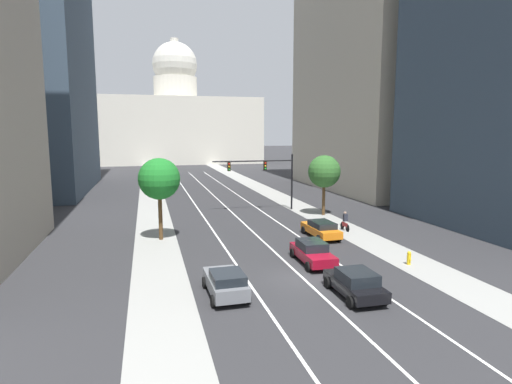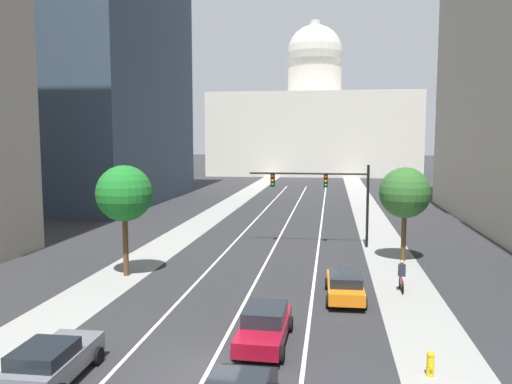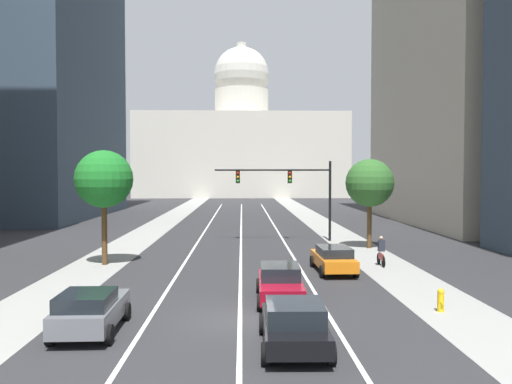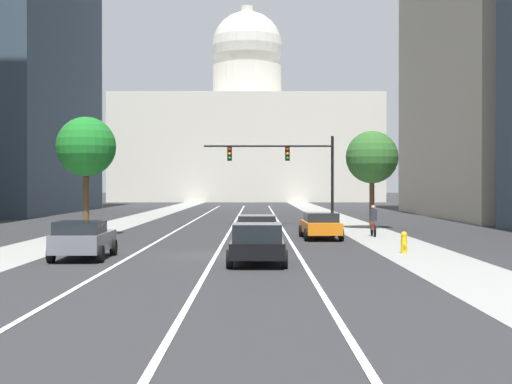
{
  "view_description": "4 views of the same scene",
  "coord_description": "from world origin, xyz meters",
  "px_view_note": "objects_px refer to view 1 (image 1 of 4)",
  "views": [
    {
      "loc": [
        -8.82,
        -22.68,
        8.66
      ],
      "look_at": [
        2.64,
        21.61,
        2.19
      ],
      "focal_mm": 29.73,
      "sensor_mm": 36.0,
      "label": 1
    },
    {
      "loc": [
        4.21,
        -16.65,
        8.21
      ],
      "look_at": [
        -2.71,
        29.94,
        3.24
      ],
      "focal_mm": 35.75,
      "sensor_mm": 36.0,
      "label": 2
    },
    {
      "loc": [
        0.08,
        -19.08,
        5.36
      ],
      "look_at": [
        1.35,
        29.05,
        3.58
      ],
      "focal_mm": 37.31,
      "sensor_mm": 36.0,
      "label": 3
    },
    {
      "loc": [
        1.6,
        -29.46,
        2.83
      ],
      "look_at": [
        1.42,
        18.53,
        2.37
      ],
      "focal_mm": 51.89,
      "sensor_mm": 36.0,
      "label": 4
    }
  ],
  "objects_px": {
    "capitol_building": "(176,124)",
    "car_black": "(355,283)",
    "car_gray": "(226,282)",
    "cyclist": "(345,221)",
    "street_tree_near_right": "(324,172)",
    "traffic_signal_mast": "(266,171)",
    "fire_hydrant": "(409,258)",
    "car_crimson": "(312,252)",
    "street_tree_mid_left": "(159,179)",
    "car_orange": "(321,229)"
  },
  "relations": [
    {
      "from": "car_black",
      "to": "car_crimson",
      "type": "height_order",
      "value": "car_crimson"
    },
    {
      "from": "car_black",
      "to": "traffic_signal_mast",
      "type": "distance_m",
      "value": 25.63
    },
    {
      "from": "fire_hydrant",
      "to": "cyclist",
      "type": "bearing_deg",
      "value": 88.13
    },
    {
      "from": "car_crimson",
      "to": "cyclist",
      "type": "height_order",
      "value": "cyclist"
    },
    {
      "from": "capitol_building",
      "to": "street_tree_mid_left",
      "type": "height_order",
      "value": "capitol_building"
    },
    {
      "from": "capitol_building",
      "to": "car_gray",
      "type": "relative_size",
      "value": 11.08
    },
    {
      "from": "car_orange",
      "to": "car_gray",
      "type": "height_order",
      "value": "car_gray"
    },
    {
      "from": "capitol_building",
      "to": "fire_hydrant",
      "type": "relative_size",
      "value": 50.13
    },
    {
      "from": "car_crimson",
      "to": "traffic_signal_mast",
      "type": "xyz_separation_m",
      "value": [
        2.3,
        19.23,
        3.65
      ]
    },
    {
      "from": "traffic_signal_mast",
      "to": "street_tree_mid_left",
      "type": "height_order",
      "value": "street_tree_mid_left"
    },
    {
      "from": "car_crimson",
      "to": "street_tree_mid_left",
      "type": "relative_size",
      "value": 0.69
    },
    {
      "from": "street_tree_mid_left",
      "to": "traffic_signal_mast",
      "type": "bearing_deg",
      "value": 41.03
    },
    {
      "from": "capitol_building",
      "to": "cyclist",
      "type": "xyz_separation_m",
      "value": [
        8.03,
        -92.99,
        -10.18
      ]
    },
    {
      "from": "street_tree_mid_left",
      "to": "street_tree_near_right",
      "type": "height_order",
      "value": "street_tree_mid_left"
    },
    {
      "from": "car_orange",
      "to": "street_tree_near_right",
      "type": "xyz_separation_m",
      "value": [
        4.09,
        8.94,
        3.84
      ]
    },
    {
      "from": "capitol_building",
      "to": "street_tree_mid_left",
      "type": "bearing_deg",
      "value": -94.89
    },
    {
      "from": "car_gray",
      "to": "traffic_signal_mast",
      "type": "relative_size",
      "value": 0.45
    },
    {
      "from": "car_black",
      "to": "car_gray",
      "type": "distance_m",
      "value": 6.86
    },
    {
      "from": "car_black",
      "to": "car_orange",
      "type": "relative_size",
      "value": 0.9
    },
    {
      "from": "car_orange",
      "to": "car_crimson",
      "type": "height_order",
      "value": "car_crimson"
    },
    {
      "from": "street_tree_near_right",
      "to": "car_black",
      "type": "bearing_deg",
      "value": -109.23
    },
    {
      "from": "traffic_signal_mast",
      "to": "car_orange",
      "type": "bearing_deg",
      "value": -85.48
    },
    {
      "from": "car_gray",
      "to": "cyclist",
      "type": "xyz_separation_m",
      "value": [
        13.0,
        12.33,
        0.08
      ]
    },
    {
      "from": "street_tree_near_right",
      "to": "fire_hydrant",
      "type": "bearing_deg",
      "value": -94.56
    },
    {
      "from": "car_orange",
      "to": "traffic_signal_mast",
      "type": "relative_size",
      "value": 0.52
    },
    {
      "from": "cyclist",
      "to": "street_tree_near_right",
      "type": "xyz_separation_m",
      "value": [
        1.04,
        7.15,
        3.74
      ]
    },
    {
      "from": "capitol_building",
      "to": "car_black",
      "type": "distance_m",
      "value": 107.59
    },
    {
      "from": "car_black",
      "to": "fire_hydrant",
      "type": "relative_size",
      "value": 4.64
    },
    {
      "from": "cyclist",
      "to": "street_tree_near_right",
      "type": "height_order",
      "value": "street_tree_near_right"
    },
    {
      "from": "cyclist",
      "to": "capitol_building",
      "type": "bearing_deg",
      "value": 4.97
    },
    {
      "from": "capitol_building",
      "to": "traffic_signal_mast",
      "type": "distance_m",
      "value": 82.19
    },
    {
      "from": "car_crimson",
      "to": "car_gray",
      "type": "xyz_separation_m",
      "value": [
        -6.63,
        -4.27,
        0.01
      ]
    },
    {
      "from": "car_crimson",
      "to": "street_tree_mid_left",
      "type": "distance_m",
      "value": 13.72
    },
    {
      "from": "car_black",
      "to": "car_gray",
      "type": "height_order",
      "value": "car_gray"
    },
    {
      "from": "capitol_building",
      "to": "traffic_signal_mast",
      "type": "xyz_separation_m",
      "value": [
        3.96,
        -81.83,
        -6.61
      ]
    },
    {
      "from": "capitol_building",
      "to": "car_orange",
      "type": "distance_m",
      "value": 95.47
    },
    {
      "from": "car_orange",
      "to": "street_tree_mid_left",
      "type": "bearing_deg",
      "value": 76.88
    },
    {
      "from": "car_crimson",
      "to": "traffic_signal_mast",
      "type": "bearing_deg",
      "value": -5.6
    },
    {
      "from": "fire_hydrant",
      "to": "street_tree_mid_left",
      "type": "height_order",
      "value": "street_tree_mid_left"
    },
    {
      "from": "car_orange",
      "to": "street_tree_mid_left",
      "type": "relative_size",
      "value": 0.7
    },
    {
      "from": "traffic_signal_mast",
      "to": "cyclist",
      "type": "bearing_deg",
      "value": -69.96
    },
    {
      "from": "capitol_building",
      "to": "street_tree_near_right",
      "type": "relative_size",
      "value": 7.23
    },
    {
      "from": "street_tree_mid_left",
      "to": "car_orange",
      "type": "bearing_deg",
      "value": -11.63
    },
    {
      "from": "car_crimson",
      "to": "car_gray",
      "type": "distance_m",
      "value": 7.89
    },
    {
      "from": "car_orange",
      "to": "car_gray",
      "type": "xyz_separation_m",
      "value": [
        -9.95,
        -10.55,
        0.03
      ]
    },
    {
      "from": "car_black",
      "to": "car_orange",
      "type": "bearing_deg",
      "value": -14.25
    },
    {
      "from": "fire_hydrant",
      "to": "street_tree_near_right",
      "type": "height_order",
      "value": "street_tree_near_right"
    },
    {
      "from": "car_orange",
      "to": "fire_hydrant",
      "type": "distance_m",
      "value": 8.64
    },
    {
      "from": "car_black",
      "to": "capitol_building",
      "type": "bearing_deg",
      "value": 1.74
    },
    {
      "from": "street_tree_near_right",
      "to": "car_orange",
      "type": "bearing_deg",
      "value": -114.58
    }
  ]
}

